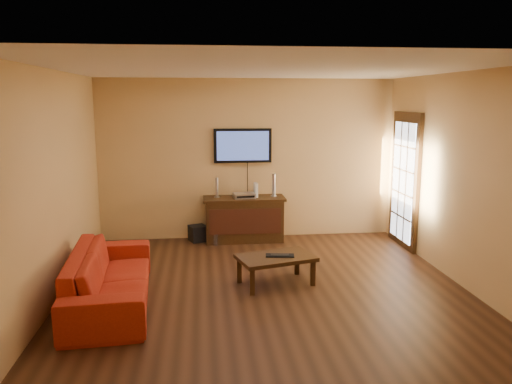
{
  "coord_description": "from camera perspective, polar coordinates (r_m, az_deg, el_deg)",
  "views": [
    {
      "loc": [
        -0.77,
        -5.89,
        2.35
      ],
      "look_at": [
        -0.04,
        0.8,
        1.1
      ],
      "focal_mm": 35.0,
      "sensor_mm": 36.0,
      "label": 1
    }
  ],
  "objects": [
    {
      "name": "av_receiver",
      "position": [
        8.27,
        -1.36,
        -0.4
      ],
      "size": [
        0.38,
        0.29,
        0.08
      ],
      "primitive_type": "cube",
      "rotation": [
        0.0,
        0.0,
        0.12
      ],
      "color": "silver",
      "rests_on": "media_console"
    },
    {
      "name": "game_console",
      "position": [
        8.32,
        -0.03,
        0.23
      ],
      "size": [
        0.06,
        0.17,
        0.24
      ],
      "primitive_type": "cube",
      "rotation": [
        0.0,
        0.0,
        0.08
      ],
      "color": "white",
      "rests_on": "media_console"
    },
    {
      "name": "speaker_right",
      "position": [
        8.38,
        2.05,
        0.7
      ],
      "size": [
        0.11,
        0.11,
        0.39
      ],
      "color": "silver",
      "rests_on": "media_console"
    },
    {
      "name": "media_console",
      "position": [
        8.39,
        -1.37,
        -3.09
      ],
      "size": [
        1.36,
        0.52,
        0.74
      ],
      "color": "black",
      "rests_on": "ground"
    },
    {
      "name": "television",
      "position": [
        8.41,
        -1.53,
        5.32
      ],
      "size": [
        0.97,
        0.08,
        0.57
      ],
      "color": "black",
      "rests_on": "ground"
    },
    {
      "name": "sofa",
      "position": [
        6.08,
        -16.37,
        -8.34
      ],
      "size": [
        0.81,
        2.24,
        0.86
      ],
      "primitive_type": "imported",
      "rotation": [
        0.0,
        0.0,
        1.65
      ],
      "color": "#A82512",
      "rests_on": "ground"
    },
    {
      "name": "bottle",
      "position": [
        8.21,
        -4.65,
        -5.42
      ],
      "size": [
        0.07,
        0.07,
        0.21
      ],
      "color": "white",
      "rests_on": "ground"
    },
    {
      "name": "keyboard",
      "position": [
        6.44,
        2.74,
        -7.24
      ],
      "size": [
        0.38,
        0.18,
        0.02
      ],
      "color": "black",
      "rests_on": "coffee_table"
    },
    {
      "name": "coffee_table",
      "position": [
        6.46,
        2.28,
        -7.75
      ],
      "size": [
        1.08,
        0.81,
        0.38
      ],
      "color": "black",
      "rests_on": "ground"
    },
    {
      "name": "french_door",
      "position": [
        8.35,
        16.62,
        1.12
      ],
      "size": [
        0.07,
        1.02,
        2.22
      ],
      "color": "black",
      "rests_on": "ground"
    },
    {
      "name": "subwoofer",
      "position": [
        8.48,
        -6.66,
        -4.7
      ],
      "size": [
        0.34,
        0.34,
        0.27
      ],
      "primitive_type": "cube",
      "rotation": [
        0.0,
        0.0,
        0.38
      ],
      "color": "black",
      "rests_on": "ground"
    },
    {
      "name": "room_walls",
      "position": [
        6.6,
        0.55,
        4.75
      ],
      "size": [
        5.0,
        5.0,
        5.0
      ],
      "color": "tan",
      "rests_on": "ground"
    },
    {
      "name": "speaker_left",
      "position": [
        8.3,
        -4.5,
        0.41
      ],
      "size": [
        0.09,
        0.09,
        0.33
      ],
      "color": "silver",
      "rests_on": "media_console"
    },
    {
      "name": "ground_plane",
      "position": [
        6.39,
        1.2,
        -11.06
      ],
      "size": [
        5.0,
        5.0,
        0.0
      ],
      "primitive_type": "plane",
      "color": "black",
      "rests_on": "ground"
    }
  ]
}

